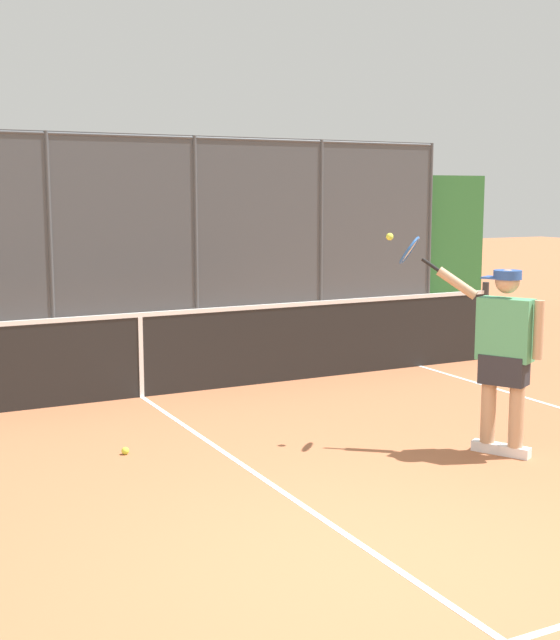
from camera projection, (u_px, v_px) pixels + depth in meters
ground_plane at (390, 565)px, 5.28m from camera, size 60.00×60.00×0.00m
fence_backdrop at (42, 253)px, 13.95m from camera, size 17.62×1.37×3.22m
tennis_net at (141, 354)px, 9.56m from camera, size 9.92×0.09×1.07m
tennis_player at (502, 348)px, 7.39m from camera, size 0.92×1.12×1.92m
tennis_ball_near_baseline at (125, 451)px, 7.51m from camera, size 0.07×0.07×0.07m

